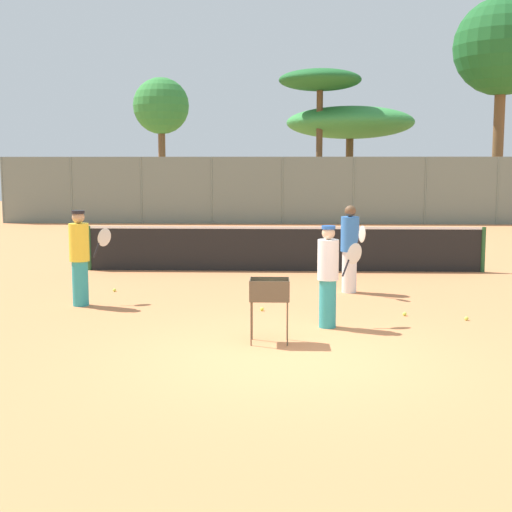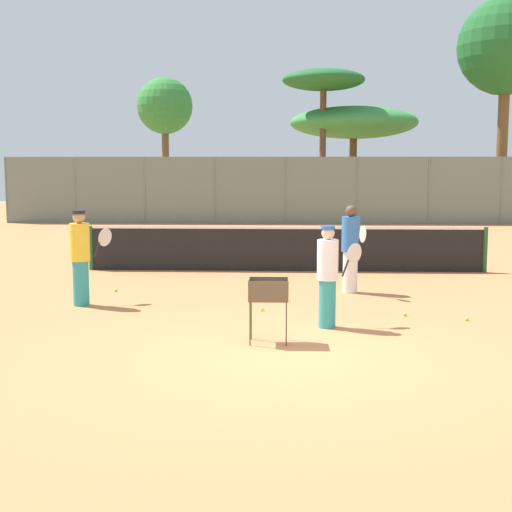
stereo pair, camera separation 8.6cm
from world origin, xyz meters
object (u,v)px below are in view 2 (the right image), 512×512
player_yellow_shirt (328,275)px  ball_cart (269,295)px  tennis_net (286,248)px  player_white_outfit (351,248)px  parked_car (197,204)px  player_red_cap (81,256)px

player_yellow_shirt → ball_cart: (-0.90, -0.99, -0.13)m
tennis_net → player_white_outfit: bearing=-65.8°
player_yellow_shirt → parked_car: size_ratio=0.38×
player_white_outfit → ball_cart: 4.36m
player_red_cap → player_white_outfit: bearing=-31.3°
tennis_net → player_white_outfit: 3.13m
player_red_cap → ball_cart: bearing=-85.0°
tennis_net → player_red_cap: size_ratio=5.53×
player_white_outfit → player_yellow_shirt: 3.15m
player_white_outfit → player_yellow_shirt: player_white_outfit is taller
player_red_cap → ball_cart: (3.43, -2.58, -0.20)m
player_white_outfit → tennis_net: bearing=-175.3°
ball_cart → player_white_outfit: bearing=69.5°
ball_cart → player_yellow_shirt: bearing=47.8°
player_red_cap → ball_cart: 4.30m
ball_cart → player_red_cap: bearing=143.1°
player_white_outfit → player_red_cap: bearing=-92.7°
player_yellow_shirt → parked_car: bearing=69.0°
player_yellow_shirt → ball_cart: size_ratio=1.73×
player_white_outfit → ball_cart: bearing=-40.0°
tennis_net → parked_car: parked_car is taller
player_red_cap → player_yellow_shirt: (4.33, -1.59, -0.06)m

